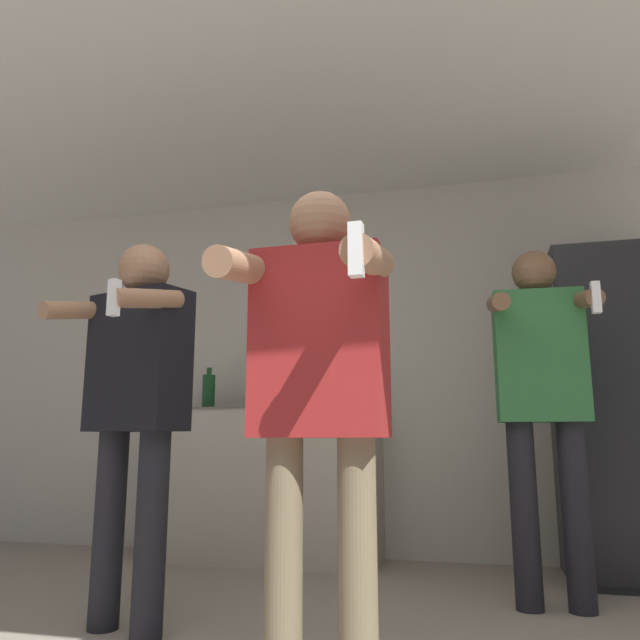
# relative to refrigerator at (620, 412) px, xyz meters

# --- Properties ---
(wall_back) EXTENTS (7.00, 0.06, 2.55)m
(wall_back) POSITION_rel_refrigerator_xyz_m (-1.28, 0.37, 0.35)
(wall_back) COLOR beige
(wall_back) RESTS_ON ground_plane
(ceiling_slab) EXTENTS (7.00, 3.65, 0.05)m
(ceiling_slab) POSITION_rel_refrigerator_xyz_m (-1.28, -1.22, 1.65)
(ceiling_slab) COLOR silver
(ceiling_slab) RESTS_ON wall_back
(refrigerator) EXTENTS (0.69, 0.71, 1.85)m
(refrigerator) POSITION_rel_refrigerator_xyz_m (0.00, 0.00, 0.00)
(refrigerator) COLOR #262628
(refrigerator) RESTS_ON ground_plane
(counter) EXTENTS (1.56, 0.55, 0.97)m
(counter) POSITION_rel_refrigerator_xyz_m (-2.19, 0.08, -0.44)
(counter) COLOR #BCB29E
(counter) RESTS_ON ground_plane
(bottle_dark_rum) EXTENTS (0.07, 0.07, 0.28)m
(bottle_dark_rum) POSITION_rel_refrigerator_xyz_m (-1.83, 0.04, 0.16)
(bottle_dark_rum) COLOR maroon
(bottle_dark_rum) RESTS_ON counter
(bottle_short_whiskey) EXTENTS (0.06, 0.06, 0.28)m
(bottle_short_whiskey) POSITION_rel_refrigerator_xyz_m (-1.58, 0.04, 0.16)
(bottle_short_whiskey) COLOR #194723
(bottle_short_whiskey) RESTS_ON counter
(bottle_amber_bourbon) EXTENTS (0.09, 0.09, 0.31)m
(bottle_amber_bourbon) POSITION_rel_refrigerator_xyz_m (-2.58, 0.04, 0.18)
(bottle_amber_bourbon) COLOR #194723
(bottle_amber_bourbon) RESTS_ON counter
(bottle_red_label) EXTENTS (0.06, 0.06, 0.28)m
(bottle_red_label) POSITION_rel_refrigerator_xyz_m (-2.14, 0.04, 0.16)
(bottle_red_label) COLOR #194723
(bottle_red_label) RESTS_ON counter
(bottle_clear_vodka) EXTENTS (0.08, 0.08, 0.29)m
(bottle_clear_vodka) POSITION_rel_refrigerator_xyz_m (-2.26, 0.04, 0.17)
(bottle_clear_vodka) COLOR #194723
(bottle_clear_vodka) RESTS_ON counter
(person_woman_foreground) EXTENTS (0.48, 0.47, 1.54)m
(person_woman_foreground) POSITION_rel_refrigerator_xyz_m (-1.24, -2.10, 0.02)
(person_woman_foreground) COLOR #75664C
(person_woman_foreground) RESTS_ON ground_plane
(person_man_side) EXTENTS (0.59, 0.57, 1.62)m
(person_man_side) POSITION_rel_refrigerator_xyz_m (-2.20, -1.53, 0.04)
(person_man_side) COLOR black
(person_man_side) RESTS_ON ground_plane
(person_spectator_back) EXTENTS (0.50, 0.48, 1.70)m
(person_spectator_back) POSITION_rel_refrigerator_xyz_m (-0.48, -0.74, 0.09)
(person_spectator_back) COLOR black
(person_spectator_back) RESTS_ON ground_plane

